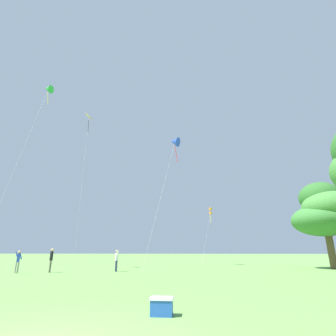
{
  "coord_description": "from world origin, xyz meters",
  "views": [
    {
      "loc": [
        2.81,
        -4.66,
        1.57
      ],
      "look_at": [
        -0.5,
        25.94,
        11.59
      ],
      "focal_mm": 27.53,
      "sensor_mm": 36.0,
      "label": 1
    }
  ],
  "objects_px": {
    "person_with_spool": "(18,259)",
    "person_foreground_watcher": "(117,258)",
    "picnic_cooler": "(162,306)",
    "tree_left_oak": "(325,211)",
    "kite_blue_delta": "(175,142)",
    "kite_green_small": "(48,89)",
    "kite_orange_box": "(210,212)",
    "person_in_blue_jacket": "(51,258)",
    "kite_yellow_diamond": "(88,124)"
  },
  "relations": [
    {
      "from": "kite_orange_box",
      "to": "kite_yellow_diamond",
      "type": "bearing_deg",
      "value": -171.71
    },
    {
      "from": "kite_orange_box",
      "to": "person_in_blue_jacket",
      "type": "relative_size",
      "value": 5.65
    },
    {
      "from": "kite_yellow_diamond",
      "to": "person_in_blue_jacket",
      "type": "height_order",
      "value": "kite_yellow_diamond"
    },
    {
      "from": "kite_orange_box",
      "to": "kite_blue_delta",
      "type": "bearing_deg",
      "value": -118.26
    },
    {
      "from": "kite_green_small",
      "to": "person_foreground_watcher",
      "type": "bearing_deg",
      "value": -5.14
    },
    {
      "from": "kite_yellow_diamond",
      "to": "kite_green_small",
      "type": "relative_size",
      "value": 1.24
    },
    {
      "from": "kite_blue_delta",
      "to": "tree_left_oak",
      "type": "height_order",
      "value": "kite_blue_delta"
    },
    {
      "from": "picnic_cooler",
      "to": "kite_orange_box",
      "type": "bearing_deg",
      "value": 84.42
    },
    {
      "from": "tree_left_oak",
      "to": "picnic_cooler",
      "type": "height_order",
      "value": "tree_left_oak"
    },
    {
      "from": "person_in_blue_jacket",
      "to": "kite_orange_box",
      "type": "bearing_deg",
      "value": 54.19
    },
    {
      "from": "person_foreground_watcher",
      "to": "tree_left_oak",
      "type": "height_order",
      "value": "tree_left_oak"
    },
    {
      "from": "person_with_spool",
      "to": "person_foreground_watcher",
      "type": "xyz_separation_m",
      "value": [
        7.08,
        2.43,
        0.04
      ]
    },
    {
      "from": "person_in_blue_jacket",
      "to": "person_foreground_watcher",
      "type": "height_order",
      "value": "person_in_blue_jacket"
    },
    {
      "from": "kite_blue_delta",
      "to": "kite_green_small",
      "type": "xyz_separation_m",
      "value": [
        -13.47,
        -8.0,
        3.51
      ]
    },
    {
      "from": "kite_yellow_diamond",
      "to": "person_in_blue_jacket",
      "type": "relative_size",
      "value": 13.22
    },
    {
      "from": "kite_blue_delta",
      "to": "tree_left_oak",
      "type": "relative_size",
      "value": 1.91
    },
    {
      "from": "kite_green_small",
      "to": "person_foreground_watcher",
      "type": "relative_size",
      "value": 11.32
    },
    {
      "from": "kite_orange_box",
      "to": "person_foreground_watcher",
      "type": "relative_size",
      "value": 5.99
    },
    {
      "from": "kite_orange_box",
      "to": "picnic_cooler",
      "type": "bearing_deg",
      "value": -95.58
    },
    {
      "from": "kite_orange_box",
      "to": "kite_yellow_diamond",
      "type": "relative_size",
      "value": 0.43
    },
    {
      "from": "kite_orange_box",
      "to": "tree_left_oak",
      "type": "height_order",
      "value": "tree_left_oak"
    },
    {
      "from": "person_foreground_watcher",
      "to": "tree_left_oak",
      "type": "distance_m",
      "value": 20.6
    },
    {
      "from": "kite_blue_delta",
      "to": "picnic_cooler",
      "type": "relative_size",
      "value": 26.79
    },
    {
      "from": "kite_orange_box",
      "to": "picnic_cooler",
      "type": "relative_size",
      "value": 17.1
    },
    {
      "from": "person_in_blue_jacket",
      "to": "person_with_spool",
      "type": "distance_m",
      "value": 2.36
    },
    {
      "from": "tree_left_oak",
      "to": "kite_yellow_diamond",
      "type": "bearing_deg",
      "value": 162.32
    },
    {
      "from": "kite_blue_delta",
      "to": "kite_green_small",
      "type": "bearing_deg",
      "value": -149.29
    },
    {
      "from": "kite_orange_box",
      "to": "person_in_blue_jacket",
      "type": "height_order",
      "value": "kite_orange_box"
    },
    {
      "from": "kite_green_small",
      "to": "person_with_spool",
      "type": "xyz_separation_m",
      "value": [
        2.16,
        -3.26,
        -17.82
      ]
    },
    {
      "from": "kite_blue_delta",
      "to": "tree_left_oak",
      "type": "xyz_separation_m",
      "value": [
        15.25,
        -3.76,
        -9.89
      ]
    },
    {
      "from": "person_with_spool",
      "to": "tree_left_oak",
      "type": "bearing_deg",
      "value": 15.79
    },
    {
      "from": "kite_blue_delta",
      "to": "kite_orange_box",
      "type": "bearing_deg",
      "value": 61.74
    },
    {
      "from": "person_foreground_watcher",
      "to": "picnic_cooler",
      "type": "bearing_deg",
      "value": -68.73
    },
    {
      "from": "person_in_blue_jacket",
      "to": "person_foreground_watcher",
      "type": "distance_m",
      "value": 5.13
    },
    {
      "from": "kite_green_small",
      "to": "person_foreground_watcher",
      "type": "xyz_separation_m",
      "value": [
        9.24,
        -0.83,
        -17.78
      ]
    },
    {
      "from": "kite_blue_delta",
      "to": "picnic_cooler",
      "type": "xyz_separation_m",
      "value": [
        1.53,
        -23.62,
        -15.07
      ]
    },
    {
      "from": "person_with_spool",
      "to": "person_foreground_watcher",
      "type": "relative_size",
      "value": 0.96
    },
    {
      "from": "kite_blue_delta",
      "to": "kite_orange_box",
      "type": "xyz_separation_m",
      "value": [
        4.68,
        8.71,
        -7.97
      ]
    },
    {
      "from": "kite_green_small",
      "to": "person_in_blue_jacket",
      "type": "xyz_separation_m",
      "value": [
        4.36,
        -2.4,
        -17.71
      ]
    },
    {
      "from": "picnic_cooler",
      "to": "tree_left_oak",
      "type": "bearing_deg",
      "value": 55.35
    },
    {
      "from": "kite_orange_box",
      "to": "person_with_spool",
      "type": "height_order",
      "value": "kite_orange_box"
    },
    {
      "from": "kite_blue_delta",
      "to": "kite_green_small",
      "type": "relative_size",
      "value": 0.83
    },
    {
      "from": "person_in_blue_jacket",
      "to": "picnic_cooler",
      "type": "relative_size",
      "value": 3.03
    },
    {
      "from": "kite_yellow_diamond",
      "to": "picnic_cooler",
      "type": "xyz_separation_m",
      "value": [
        16.43,
        -29.47,
        -21.68
      ]
    },
    {
      "from": "tree_left_oak",
      "to": "picnic_cooler",
      "type": "relative_size",
      "value": 14.05
    },
    {
      "from": "person_foreground_watcher",
      "to": "person_in_blue_jacket",
      "type": "bearing_deg",
      "value": -162.15
    },
    {
      "from": "kite_orange_box",
      "to": "picnic_cooler",
      "type": "xyz_separation_m",
      "value": [
        -3.16,
        -32.33,
        -7.11
      ]
    },
    {
      "from": "kite_green_small",
      "to": "person_with_spool",
      "type": "distance_m",
      "value": 18.24
    },
    {
      "from": "kite_yellow_diamond",
      "to": "kite_green_small",
      "type": "xyz_separation_m",
      "value": [
        1.43,
        -13.86,
        -3.1
      ]
    },
    {
      "from": "person_with_spool",
      "to": "kite_green_small",
      "type": "bearing_deg",
      "value": 123.57
    }
  ]
}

